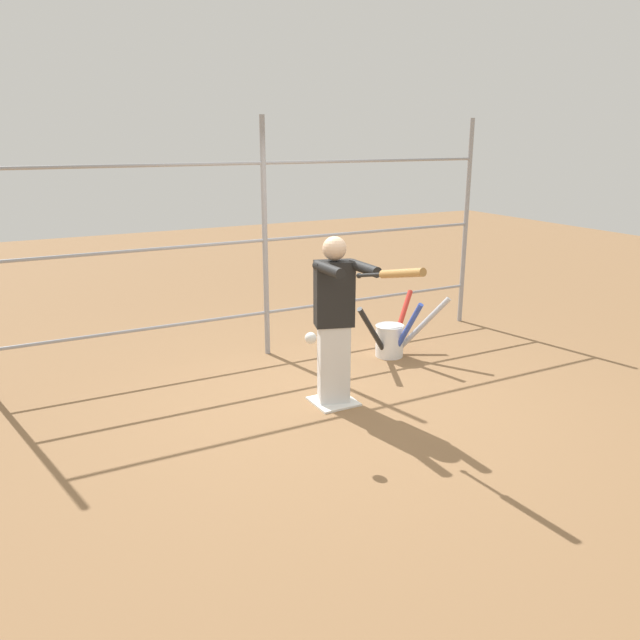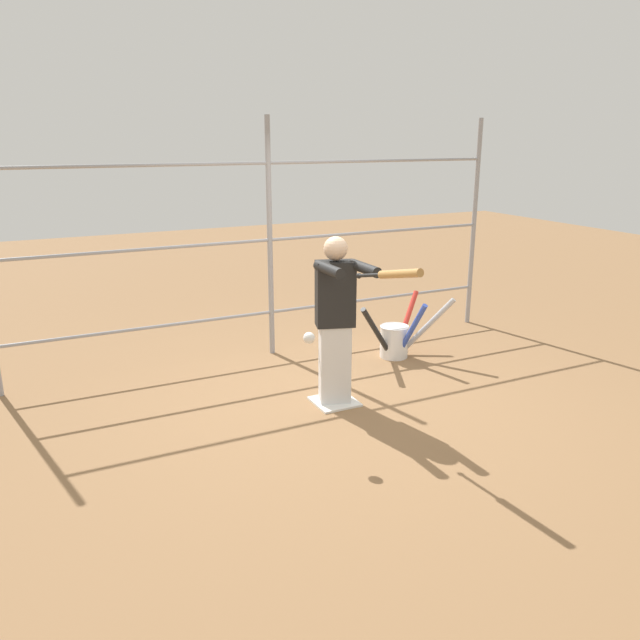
{
  "view_description": "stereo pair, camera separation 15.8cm",
  "coord_description": "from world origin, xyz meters",
  "px_view_note": "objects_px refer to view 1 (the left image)",
  "views": [
    {
      "loc": [
        2.69,
        4.82,
        2.46
      ],
      "look_at": [
        0.27,
        0.24,
        0.92
      ],
      "focal_mm": 35.0,
      "sensor_mm": 36.0,
      "label": 1
    },
    {
      "loc": [
        2.55,
        4.89,
        2.46
      ],
      "look_at": [
        0.27,
        0.24,
        0.92
      ],
      "focal_mm": 35.0,
      "sensor_mm": 36.0,
      "label": 2
    }
  ],
  "objects_px": {
    "baseball_bat_swinging": "(396,274)",
    "bat_bucket": "(392,337)",
    "softball_in_flight": "(311,338)",
    "batter": "(335,316)"
  },
  "relations": [
    {
      "from": "softball_in_flight",
      "to": "baseball_bat_swinging",
      "type": "bearing_deg",
      "value": 147.86
    },
    {
      "from": "baseball_bat_swinging",
      "to": "softball_in_flight",
      "type": "height_order",
      "value": "baseball_bat_swinging"
    },
    {
      "from": "softball_in_flight",
      "to": "bat_bucket",
      "type": "distance_m",
      "value": 2.37
    },
    {
      "from": "baseball_bat_swinging",
      "to": "bat_bucket",
      "type": "distance_m",
      "value": 2.47
    },
    {
      "from": "baseball_bat_swinging",
      "to": "softball_in_flight",
      "type": "relative_size",
      "value": 9.07
    },
    {
      "from": "baseball_bat_swinging",
      "to": "batter",
      "type": "bearing_deg",
      "value": -88.89
    },
    {
      "from": "baseball_bat_swinging",
      "to": "bat_bucket",
      "type": "relative_size",
      "value": 0.78
    },
    {
      "from": "baseball_bat_swinging",
      "to": "softball_in_flight",
      "type": "xyz_separation_m",
      "value": [
        0.56,
        -0.35,
        -0.54
      ]
    },
    {
      "from": "softball_in_flight",
      "to": "bat_bucket",
      "type": "relative_size",
      "value": 0.09
    },
    {
      "from": "baseball_bat_swinging",
      "to": "softball_in_flight",
      "type": "distance_m",
      "value": 0.85
    }
  ]
}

